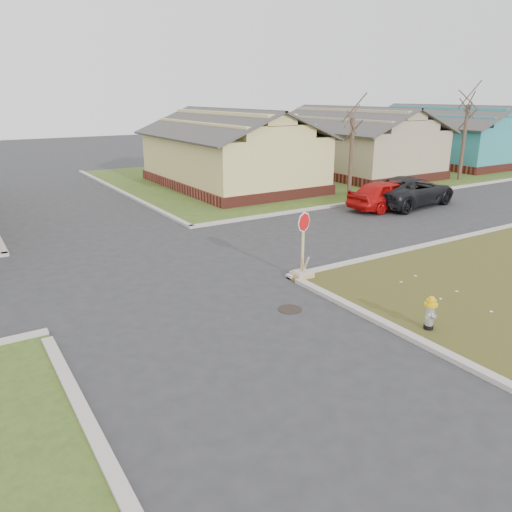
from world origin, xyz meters
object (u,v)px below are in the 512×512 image
stop_sign (302,263)px  dark_pickup (410,191)px  fire_hydrant (430,311)px  red_sedan (387,195)px

stop_sign → dark_pickup: stop_sign is taller
dark_pickup → fire_hydrant: bearing=126.4°
fire_hydrant → stop_sign: (-0.38, 4.52, -0.02)m
fire_hydrant → dark_pickup: size_ratio=0.16×
red_sedan → stop_sign: bearing=120.2°
stop_sign → fire_hydrant: bearing=-81.5°
red_sedan → dark_pickup: 1.62m
fire_hydrant → red_sedan: size_ratio=0.20×
stop_sign → dark_pickup: (11.09, 5.57, 0.25)m
stop_sign → red_sedan: bearing=34.2°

